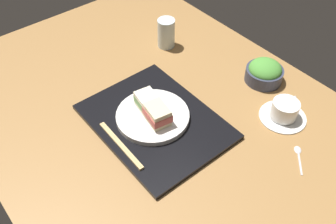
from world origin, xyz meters
TOP-DOWN VIEW (x-y plane):
  - ground_plane at (0.00, 0.00)cm, footprint 140.00×100.00cm
  - serving_tray at (3.03, -3.77)cm, footprint 41.85×32.02cm
  - sandwich_plate at (2.00, -3.82)cm, footprint 21.75×21.75cm
  - sandwich_near at (-0.94, -3.36)cm, footprint 8.33×6.72cm
  - sandwich_far at (4.94, -4.29)cm, footprint 8.58×7.14cm
  - salad_bowl at (10.41, 36.21)cm, footprint 12.34×12.34cm
  - chopsticks_pair at (4.77, -17.17)cm, footprint 20.44×1.81cm
  - coffee_cup at (25.57, 27.70)cm, footprint 14.14×14.14cm
  - drinking_glass at (-25.29, 23.53)cm, footprint 6.31×6.31cm
  - teaspoon at (37.30, 19.89)cm, footprint 7.81×8.07cm

SIDE VIEW (x-z plane):
  - ground_plane at x=0.00cm, z-range -3.00..0.00cm
  - teaspoon at x=37.30cm, z-range -0.05..0.75cm
  - serving_tray at x=3.03cm, z-range 0.00..1.40cm
  - chopsticks_pair at x=4.77cm, z-range 1.40..2.10cm
  - sandwich_plate at x=2.00cm, z-range 1.40..3.08cm
  - coffee_cup at x=25.57cm, z-range -0.42..5.63cm
  - salad_bowl at x=10.41cm, z-range -0.34..7.24cm
  - drinking_glass at x=-25.29cm, z-range 0.00..10.76cm
  - sandwich_near at x=-0.94cm, z-range 3.08..7.99cm
  - sandwich_far at x=4.94cm, z-range 3.08..8.38cm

